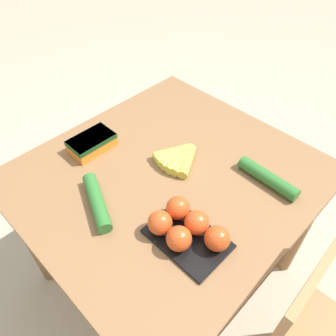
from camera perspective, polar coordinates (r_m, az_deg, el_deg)
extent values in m
plane|color=#B7A88E|center=(1.77, 0.00, -17.32)|extent=(12.00, 12.00, 0.00)
cube|color=olive|center=(1.19, 0.00, -1.52)|extent=(1.01, 0.94, 0.03)
cylinder|color=olive|center=(1.88, 0.67, 4.41)|extent=(0.06, 0.06, 0.69)
cylinder|color=olive|center=(1.58, -22.87, -11.09)|extent=(0.06, 0.06, 0.69)
cylinder|color=olive|center=(1.61, 22.35, -9.54)|extent=(0.06, 0.06, 0.69)
cube|color=#A87547|center=(1.03, 22.10, -20.24)|extent=(0.39, 0.03, 0.47)
cylinder|color=#A87547|center=(1.53, 20.79, -23.28)|extent=(0.04, 0.04, 0.43)
sphere|color=brown|center=(1.25, 4.10, 3.50)|extent=(0.03, 0.03, 0.03)
cylinder|color=#DBCC47|center=(1.23, 0.86, 2.72)|extent=(0.15, 0.10, 0.04)
cylinder|color=#DBCC47|center=(1.22, 1.16, 2.30)|extent=(0.16, 0.07, 0.04)
cylinder|color=#DBCC47|center=(1.22, 1.57, 1.93)|extent=(0.15, 0.05, 0.04)
cylinder|color=#DBCC47|center=(1.21, 2.08, 1.61)|extent=(0.15, 0.06, 0.04)
cylinder|color=#DBCC47|center=(1.20, 2.68, 1.36)|extent=(0.15, 0.08, 0.04)
cylinder|color=#DBCC47|center=(1.20, 3.33, 1.18)|extent=(0.15, 0.11, 0.04)
cube|color=black|center=(1.01, 3.40, -12.16)|extent=(0.16, 0.24, 0.01)
sphere|color=#DB4C1E|center=(1.02, 1.75, -6.98)|extent=(0.08, 0.08, 0.08)
sphere|color=#DB4C1E|center=(0.99, -1.40, -9.51)|extent=(0.08, 0.08, 0.08)
sphere|color=#DB4C1E|center=(0.99, 5.04, -9.46)|extent=(0.08, 0.08, 0.08)
sphere|color=#DB4C1E|center=(0.96, 1.91, -12.19)|extent=(0.08, 0.08, 0.08)
sphere|color=#DB4C1E|center=(0.97, 8.56, -12.04)|extent=(0.08, 0.08, 0.08)
cube|color=orange|center=(1.29, -13.12, 4.26)|extent=(0.17, 0.10, 0.05)
cube|color=#19471E|center=(1.28, -13.25, 4.85)|extent=(0.17, 0.10, 0.02)
cylinder|color=#2D702D|center=(1.09, -12.29, -5.76)|extent=(0.13, 0.23, 0.05)
cylinder|color=#2D702D|center=(1.18, 16.99, -1.67)|extent=(0.06, 0.23, 0.05)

